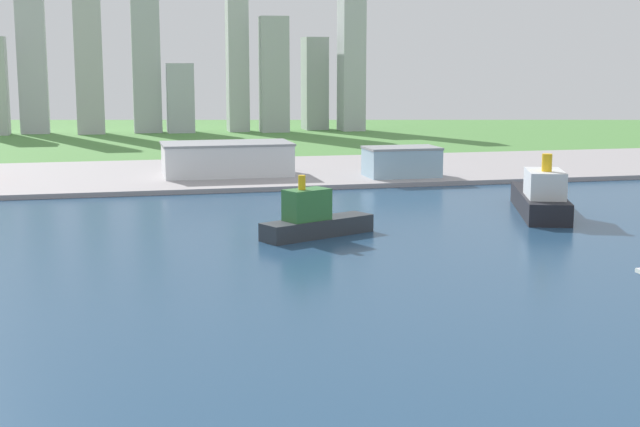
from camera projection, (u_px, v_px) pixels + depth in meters
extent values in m
plane|color=#4D863F|center=(282.00, 240.00, 323.55)|extent=(2400.00, 2400.00, 0.00)
cube|color=navy|center=(320.00, 278.00, 265.93)|extent=(840.00, 360.00, 0.15)
cube|color=#9B9597|center=(218.00, 174.00, 505.77)|extent=(840.00, 140.00, 2.50)
cube|color=black|center=(539.00, 203.00, 378.97)|extent=(38.67, 70.78, 8.79)
cube|color=silver|center=(545.00, 184.00, 364.12)|extent=(21.53, 28.14, 10.90)
cylinder|color=yellow|center=(547.00, 163.00, 359.25)|extent=(4.03, 4.03, 7.03)
cube|color=#2D3338|center=(318.00, 227.00, 328.63)|extent=(45.17, 28.82, 6.49)
cube|color=#337238|center=(307.00, 205.00, 324.20)|extent=(18.49, 15.17, 11.28)
cylinder|color=yellow|center=(302.00, 182.00, 321.48)|extent=(2.65, 2.65, 5.19)
cube|color=white|center=(227.00, 160.00, 488.08)|extent=(68.01, 36.09, 16.49)
cube|color=gray|center=(226.00, 143.00, 486.62)|extent=(69.37, 36.81, 1.20)
cube|color=#99BCD1|center=(402.00, 163.00, 482.32)|extent=(38.14, 23.81, 14.65)
cube|color=gray|center=(402.00, 148.00, 481.01)|extent=(38.90, 24.29, 1.20)
cube|color=#B6B2BF|center=(32.00, 57.00, 795.12)|extent=(24.60, 15.57, 134.38)
cube|color=#B5B4B7|center=(89.00, 61.00, 793.49)|extent=(23.81, 19.29, 128.30)
cube|color=#AEB1B7|center=(146.00, 51.00, 806.22)|extent=(24.80, 16.54, 145.61)
cube|color=#B1B4BF|center=(180.00, 98.00, 816.23)|extent=(23.90, 24.98, 62.15)
cube|color=#B6BABA|center=(237.00, 50.00, 821.89)|extent=(18.68, 22.12, 148.19)
cube|color=#AAAFB0|center=(274.00, 75.00, 817.10)|extent=(25.44, 18.60, 103.77)
cube|color=#A2A8A6|center=(315.00, 84.00, 851.46)|extent=(21.17, 26.94, 86.17)
cube|color=#B1B2BA|center=(351.00, 65.00, 834.51)|extent=(20.88, 27.33, 121.12)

